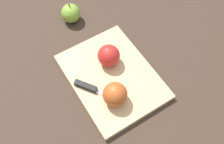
{
  "coord_description": "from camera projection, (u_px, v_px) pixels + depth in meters",
  "views": [
    {
      "loc": [
        0.36,
        -0.19,
        0.73
      ],
      "look_at": [
        0.0,
        0.0,
        0.04
      ],
      "focal_mm": 42.0,
      "sensor_mm": 36.0,
      "label": 1
    }
  ],
  "objects": [
    {
      "name": "cutting_board",
      "position": [
        112.0,
        77.0,
        0.83
      ],
      "size": [
        0.34,
        0.27,
        0.02
      ],
      "color": "tan",
      "rests_on": "ground_plane"
    },
    {
      "name": "apple_whole",
      "position": [
        71.0,
        13.0,
        0.94
      ],
      "size": [
        0.07,
        0.07,
        0.08
      ],
      "color": "olive",
      "rests_on": "ground_plane"
    },
    {
      "name": "apple_half_left",
      "position": [
        109.0,
        56.0,
        0.82
      ],
      "size": [
        0.07,
        0.07,
        0.07
      ],
      "rotation": [
        0.0,
        0.0,
        5.9
      ],
      "color": "red",
      "rests_on": "cutting_board"
    },
    {
      "name": "knife",
      "position": [
        88.0,
        87.0,
        0.79
      ],
      "size": [
        0.13,
        0.11,
        0.02
      ],
      "rotation": [
        0.0,
        0.0,
        0.68
      ],
      "color": "silver",
      "rests_on": "cutting_board"
    },
    {
      "name": "apple_half_right",
      "position": [
        115.0,
        94.0,
        0.75
      ],
      "size": [
        0.07,
        0.07,
        0.07
      ],
      "rotation": [
        0.0,
        0.0,
        2.8
      ],
      "color": "#AD4C1E",
      "rests_on": "cutting_board"
    },
    {
      "name": "ground_plane",
      "position": [
        112.0,
        78.0,
        0.84
      ],
      "size": [
        4.0,
        4.0,
        0.0
      ],
      "primitive_type": "plane",
      "color": "#38281E"
    }
  ]
}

